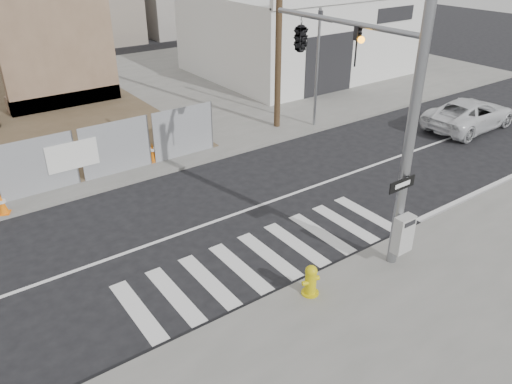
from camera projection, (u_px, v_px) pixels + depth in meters
ground at (222, 219)px, 15.98m from camera, size 100.00×100.00×0.00m
sidewalk_far at (79, 106)px, 26.01m from camera, size 50.00×20.00×0.12m
signal_pole at (334, 72)px, 13.58m from camera, size 0.96×5.87×7.00m
far_signal_pole at (318, 52)px, 21.80m from camera, size 0.16×0.20×5.60m
concrete_wall_right at (57, 42)px, 24.27m from camera, size 5.50×1.30×8.00m
auto_shop at (299, 32)px, 31.35m from camera, size 12.00×10.20×5.95m
utility_pole_right at (279, 11)px, 20.87m from camera, size 1.60×0.28×10.00m
fire_hydrant at (311, 280)px, 12.33m from camera, size 0.55×0.55×0.84m
suv at (470, 114)px, 23.00m from camera, size 5.03×2.44×1.38m
traffic_cone_c at (2, 204)px, 15.91m from camera, size 0.46×0.46×0.67m
traffic_cone_d at (153, 152)px, 19.53m from camera, size 0.41×0.41×0.77m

